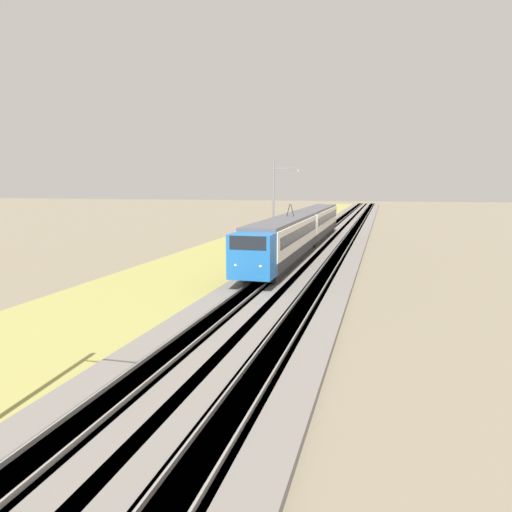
# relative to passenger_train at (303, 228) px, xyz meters

# --- Properties ---
(ballast_main) EXTENTS (240.00, 4.40, 0.30)m
(ballast_main) POSITION_rel_passenger_train_xyz_m (1.26, 0.00, -2.26)
(ballast_main) COLOR slate
(ballast_main) RESTS_ON ground
(ballast_adjacent) EXTENTS (240.00, 4.40, 0.30)m
(ballast_adjacent) POSITION_rel_passenger_train_xyz_m (1.26, -3.87, -2.26)
(ballast_adjacent) COLOR slate
(ballast_adjacent) RESTS_ON ground
(track_main) EXTENTS (240.00, 1.57, 0.45)m
(track_main) POSITION_rel_passenger_train_xyz_m (1.26, 0.00, -2.25)
(track_main) COLOR #4C4238
(track_main) RESTS_ON ground
(track_adjacent) EXTENTS (240.00, 1.57, 0.45)m
(track_adjacent) POSITION_rel_passenger_train_xyz_m (1.26, -3.87, -2.25)
(track_adjacent) COLOR #4C4238
(track_adjacent) RESTS_ON ground
(grass_verge) EXTENTS (240.00, 13.19, 0.12)m
(grass_verge) POSITION_rel_passenger_train_xyz_m (1.26, 5.23, -2.35)
(grass_verge) COLOR #99934C
(grass_verge) RESTS_ON ground
(passenger_train) EXTENTS (41.32, 2.90, 5.13)m
(passenger_train) POSITION_rel_passenger_train_xyz_m (0.00, 0.00, 0.00)
(passenger_train) COLOR blue
(passenger_train) RESTS_ON ground
(catenary_mast_mid) EXTENTS (0.22, 2.56, 9.21)m
(catenary_mast_mid) POSITION_rel_passenger_train_xyz_m (-2.15, 2.52, 2.34)
(catenary_mast_mid) COLOR slate
(catenary_mast_mid) RESTS_ON ground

